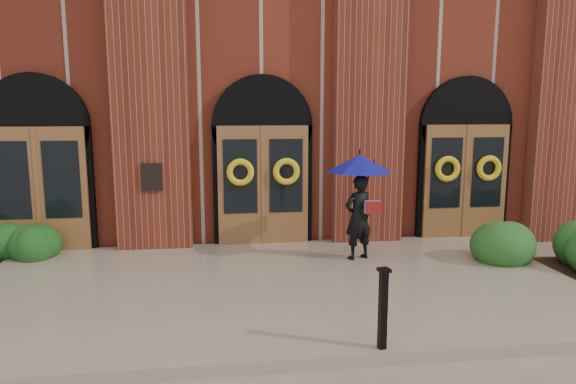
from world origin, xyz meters
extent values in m
plane|color=gray|center=(0.00, 0.00, 0.00)|extent=(90.00, 90.00, 0.00)
cube|color=gray|center=(0.00, 0.15, 0.07)|extent=(10.00, 5.30, 0.15)
cube|color=maroon|center=(0.00, 8.90, 3.50)|extent=(16.00, 12.00, 7.00)
cube|color=black|center=(-2.25, 2.47, 1.65)|extent=(0.40, 0.05, 0.55)
cube|color=maroon|center=(-2.25, 2.73, 3.50)|extent=(1.50, 0.45, 7.00)
cube|color=maroon|center=(2.25, 2.73, 3.50)|extent=(1.50, 0.45, 7.00)
cube|color=maroon|center=(6.75, 2.73, 3.50)|extent=(1.50, 0.45, 7.00)
cube|color=brown|center=(-4.50, 2.71, 1.40)|extent=(1.90, 0.10, 2.50)
cylinder|color=black|center=(-4.50, 2.85, 2.65)|extent=(2.10, 0.22, 2.10)
cube|color=brown|center=(0.00, 2.71, 1.40)|extent=(1.90, 0.10, 2.50)
cylinder|color=black|center=(0.00, 2.85, 2.65)|extent=(2.10, 0.22, 2.10)
cube|color=brown|center=(4.50, 2.71, 1.40)|extent=(1.90, 0.10, 2.50)
cylinder|color=black|center=(4.50, 2.85, 2.65)|extent=(2.10, 0.22, 2.10)
torus|color=yellow|center=(-0.48, 2.59, 1.70)|extent=(0.57, 0.13, 0.57)
torus|color=yellow|center=(0.48, 2.59, 1.70)|extent=(0.57, 0.13, 0.57)
torus|color=yellow|center=(4.02, 2.59, 1.70)|extent=(0.57, 0.13, 0.57)
torus|color=yellow|center=(4.98, 2.59, 1.70)|extent=(0.57, 0.13, 0.57)
imported|color=black|center=(1.69, 1.32, 0.96)|extent=(0.69, 0.57, 1.62)
cone|color=#12158C|center=(1.69, 1.32, 1.99)|extent=(1.62, 1.62, 0.32)
cylinder|color=black|center=(1.74, 1.27, 1.56)|extent=(0.02, 0.02, 0.55)
cube|color=#9EA1A3|center=(1.93, 1.19, 1.18)|extent=(0.34, 0.25, 0.24)
cube|color=maroon|center=(1.93, 1.10, 1.18)|extent=(0.29, 0.13, 0.24)
cube|color=black|center=(1.00, -2.35, 0.63)|extent=(0.10, 0.10, 0.96)
cube|color=black|center=(1.00, -2.35, 1.13)|extent=(0.15, 0.15, 0.04)
camera|label=1|loc=(-0.89, -7.95, 3.02)|focal=32.00mm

